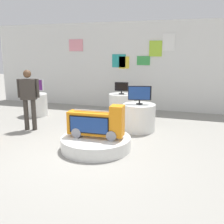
# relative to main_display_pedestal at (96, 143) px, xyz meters

# --- Properties ---
(ground_plane) EXTENTS (30.00, 30.00, 0.00)m
(ground_plane) POSITION_rel_main_display_pedestal_xyz_m (-0.24, -0.37, -0.13)
(ground_plane) COLOR gray
(back_wall_display) EXTENTS (10.97, 0.13, 3.00)m
(back_wall_display) POSITION_rel_main_display_pedestal_xyz_m (-0.24, 4.19, 1.37)
(back_wall_display) COLOR silver
(back_wall_display) RESTS_ON ground
(main_display_pedestal) EXTENTS (1.47, 1.47, 0.26)m
(main_display_pedestal) POSITION_rel_main_display_pedestal_xyz_m (0.00, 0.00, 0.00)
(main_display_pedestal) COLOR silver
(main_display_pedestal) RESTS_ON ground
(novelty_firetruck_tv) EXTENTS (1.18, 0.39, 0.70)m
(novelty_firetruck_tv) POSITION_rel_main_display_pedestal_xyz_m (0.02, -0.01, 0.42)
(novelty_firetruck_tv) COLOR gray
(novelty_firetruck_tv) RESTS_ON main_display_pedestal
(display_pedestal_left_rear) EXTENTS (0.83, 0.83, 0.70)m
(display_pedestal_left_rear) POSITION_rel_main_display_pedestal_xyz_m (0.57, 1.59, 0.22)
(display_pedestal_left_rear) COLOR silver
(display_pedestal_left_rear) RESTS_ON ground
(tv_on_left_rear) EXTENTS (0.58, 0.18, 0.47)m
(tv_on_left_rear) POSITION_rel_main_display_pedestal_xyz_m (0.57, 1.59, 0.83)
(tv_on_left_rear) COLOR black
(tv_on_left_rear) RESTS_ON display_pedestal_left_rear
(display_pedestal_center_rear) EXTENTS (0.79, 0.79, 0.70)m
(display_pedestal_center_rear) POSITION_rel_main_display_pedestal_xyz_m (-0.31, 3.01, 0.22)
(display_pedestal_center_rear) COLOR silver
(display_pedestal_center_rear) RESTS_ON ground
(tv_on_center_rear) EXTENTS (0.43, 0.17, 0.38)m
(tv_on_center_rear) POSITION_rel_main_display_pedestal_xyz_m (-0.31, 3.01, 0.78)
(tv_on_center_rear) COLOR black
(tv_on_center_rear) RESTS_ON display_pedestal_center_rear
(display_pedestal_right_rear) EXTENTS (0.74, 0.74, 0.70)m
(display_pedestal_right_rear) POSITION_rel_main_display_pedestal_xyz_m (-2.92, 2.18, 0.22)
(display_pedestal_right_rear) COLOR silver
(display_pedestal_right_rear) RESTS_ON ground
(tv_on_right_rear) EXTENTS (0.57, 0.19, 0.47)m
(tv_on_right_rear) POSITION_rel_main_display_pedestal_xyz_m (-2.93, 2.17, 0.83)
(tv_on_right_rear) COLOR black
(tv_on_right_rear) RESTS_ON display_pedestal_right_rear
(shopper_browsing_near_truck) EXTENTS (0.54, 0.31, 1.56)m
(shopper_browsing_near_truck) POSITION_rel_main_display_pedestal_xyz_m (-2.14, 0.77, 0.78)
(shopper_browsing_near_truck) COLOR #38332D
(shopper_browsing_near_truck) RESTS_ON ground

